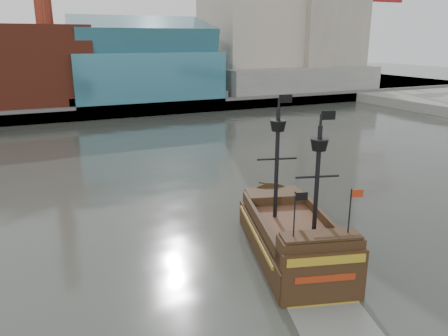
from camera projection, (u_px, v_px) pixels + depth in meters
name	position (u px, v px, depth m)	size (l,w,h in m)	color
ground	(280.00, 274.00, 27.90)	(400.00, 400.00, 0.00)	#2C2F29
promenade_far	(83.00, 96.00, 107.76)	(220.00, 60.00, 2.00)	slate
seawall	(104.00, 112.00, 81.98)	(220.00, 1.00, 2.60)	#4C4C49
crane_a	(365.00, 23.00, 125.49)	(22.50, 4.00, 32.25)	slate
crane_b	(366.00, 36.00, 139.05)	(19.10, 4.00, 26.25)	slate
pirate_ship	(292.00, 241.00, 30.02)	(8.79, 16.33, 11.71)	black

